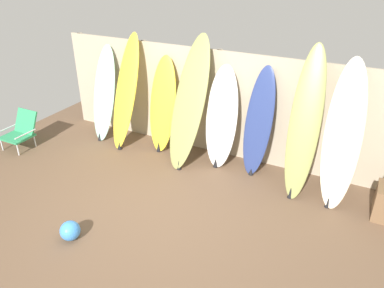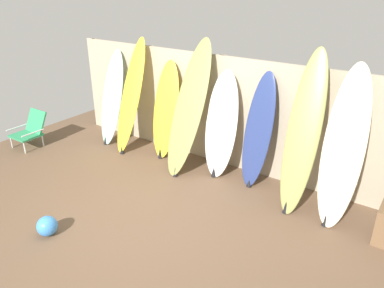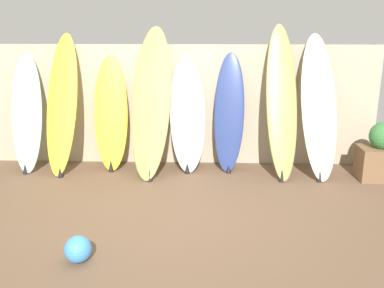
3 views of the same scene
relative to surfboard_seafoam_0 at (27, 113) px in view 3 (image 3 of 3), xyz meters
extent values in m
plane|color=brown|center=(2.11, -1.64, -0.84)|extent=(7.68, 7.68, 0.00)
cube|color=tan|center=(2.11, 0.36, 0.06)|extent=(6.08, 0.04, 1.80)
cylinder|color=gray|center=(0.67, 0.40, 0.06)|extent=(0.10, 0.10, 1.80)
cylinder|color=gray|center=(2.11, 0.40, 0.06)|extent=(0.10, 0.10, 1.80)
cylinder|color=gray|center=(3.55, 0.40, 0.06)|extent=(0.10, 0.10, 1.80)
cylinder|color=gray|center=(4.99, 0.40, 0.06)|extent=(0.10, 0.10, 1.80)
ellipsoid|color=#9ED6BC|center=(0.00, 0.00, 0.01)|extent=(0.50, 0.66, 1.70)
cone|color=black|center=(0.00, -0.26, -0.76)|extent=(0.08, 0.08, 0.14)
ellipsoid|color=yellow|center=(0.55, -0.06, 0.15)|extent=(0.53, 0.79, 1.97)
cone|color=black|center=(0.55, -0.38, -0.76)|extent=(0.08, 0.08, 0.14)
ellipsoid|color=yellow|center=(1.21, 0.07, -0.01)|extent=(0.51, 0.48, 1.65)
cone|color=black|center=(1.21, -0.12, -0.74)|extent=(0.08, 0.08, 0.17)
ellipsoid|color=olive|center=(1.83, -0.12, 0.20)|extent=(0.65, 0.94, 2.07)
cone|color=black|center=(1.83, -0.49, -0.75)|extent=(0.08, 0.08, 0.15)
ellipsoid|color=white|center=(2.33, 0.03, -0.02)|extent=(0.56, 0.51, 1.64)
cone|color=black|center=(2.33, -0.16, -0.75)|extent=(0.08, 0.08, 0.15)
ellipsoid|color=navy|center=(2.93, 0.07, 0.01)|extent=(0.48, 0.48, 1.70)
cone|color=black|center=(2.93, -0.12, -0.77)|extent=(0.08, 0.08, 0.10)
ellipsoid|color=olive|center=(3.64, -0.11, 0.21)|extent=(0.49, 0.85, 2.10)
cone|color=black|center=(3.64, -0.45, -0.74)|extent=(0.08, 0.08, 0.17)
ellipsoid|color=beige|center=(4.16, -0.10, 0.15)|extent=(0.59, 0.84, 1.97)
cone|color=black|center=(4.16, -0.44, -0.75)|extent=(0.08, 0.08, 0.15)
cube|color=brown|center=(5.01, -0.30, -0.61)|extent=(0.60, 0.41, 0.46)
sphere|color=#357338|center=(5.01, -0.30, -0.22)|extent=(0.38, 0.38, 0.38)
sphere|color=#3F8CE5|center=(1.44, -2.55, -0.71)|extent=(0.25, 0.25, 0.25)
camera|label=1|loc=(4.41, -5.05, 2.36)|focal=35.00mm
camera|label=2|loc=(5.02, -4.60, 2.05)|focal=35.00mm
camera|label=3|loc=(2.59, -5.99, 1.29)|focal=40.00mm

